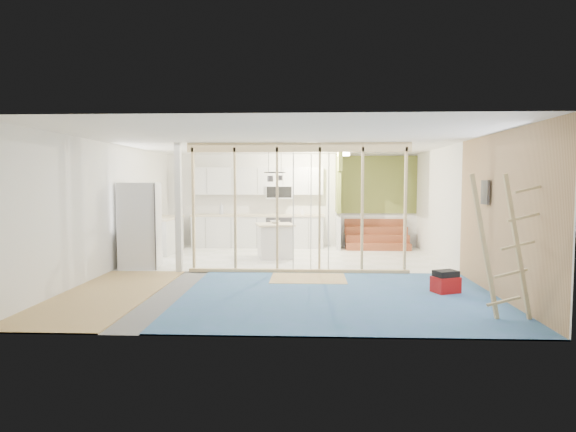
{
  "coord_description": "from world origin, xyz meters",
  "views": [
    {
      "loc": [
        0.5,
        -9.5,
        1.81
      ],
      "look_at": [
        0.07,
        0.6,
        1.11
      ],
      "focal_mm": 30.0,
      "sensor_mm": 36.0,
      "label": 1
    }
  ],
  "objects_px": {
    "island": "(275,241)",
    "ladder": "(505,247)",
    "toolbox": "(446,283)",
    "fridge": "(141,226)"
  },
  "relations": [
    {
      "from": "fridge",
      "to": "island",
      "type": "height_order",
      "value": "fridge"
    },
    {
      "from": "island",
      "to": "ladder",
      "type": "height_order",
      "value": "ladder"
    },
    {
      "from": "fridge",
      "to": "ladder",
      "type": "height_order",
      "value": "ladder"
    },
    {
      "from": "toolbox",
      "to": "ladder",
      "type": "height_order",
      "value": "ladder"
    },
    {
      "from": "toolbox",
      "to": "island",
      "type": "bearing_deg",
      "value": 108.34
    },
    {
      "from": "island",
      "to": "ladder",
      "type": "distance_m",
      "value": 6.1
    },
    {
      "from": "island",
      "to": "ladder",
      "type": "xyz_separation_m",
      "value": [
        3.35,
        -5.07,
        0.56
      ]
    },
    {
      "from": "fridge",
      "to": "toolbox",
      "type": "height_order",
      "value": "fridge"
    },
    {
      "from": "island",
      "to": "toolbox",
      "type": "height_order",
      "value": "island"
    },
    {
      "from": "fridge",
      "to": "ladder",
      "type": "xyz_separation_m",
      "value": [
        6.09,
        -3.65,
        0.07
      ]
    }
  ]
}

